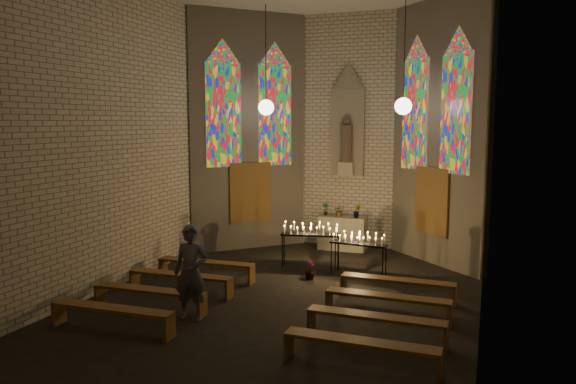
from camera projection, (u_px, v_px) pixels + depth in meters
The scene contains 18 objects.
floor at pixel (278, 305), 11.73m from camera, with size 12.00×12.00×0.00m, color black.
room at pixel (324, 125), 14.41m from camera, with size 8.22×12.43×7.00m.
altar at pixel (343, 233), 16.75m from camera, with size 1.40×0.60×1.00m, color #B2AB91.
flower_vase_left at pixel (326, 209), 16.91m from camera, with size 0.20×0.13×0.37m, color #4C723F.
flower_vase_center at pixel (339, 211), 16.72m from camera, with size 0.30×0.26×0.34m, color #4C723F.
flower_vase_right at pixel (357, 211), 16.43m from camera, with size 0.22×0.18×0.40m, color #4C723F.
aisle_flower_pot at pixel (310, 270), 13.62m from camera, with size 0.25×0.25×0.44m, color #4C723F.
votive_stand_left at pixel (311, 231), 14.56m from camera, with size 1.59×0.66×1.13m.
votive_stand_right at pixel (359, 241), 13.80m from camera, with size 1.45×0.51×1.04m.
pew_left_0 at pixel (206, 264), 13.54m from camera, with size 2.44×0.39×0.47m.
pew_right_0 at pixel (397, 283), 12.00m from camera, with size 2.44×0.39×0.47m.
pew_left_1 at pixel (180, 277), 12.42m from camera, with size 2.44×0.39×0.47m.
pew_right_1 at pixel (388, 299), 10.88m from camera, with size 2.44×0.39×0.47m.
pew_left_2 at pixel (149, 293), 11.30m from camera, with size 2.44×0.39×0.47m.
pew_right_2 at pixel (376, 320), 9.76m from camera, with size 2.44×0.39×0.47m.
pew_left_3 at pixel (112, 311), 10.18m from camera, with size 2.44×0.39×0.47m.
pew_right_3 at pixel (361, 345), 8.64m from camera, with size 2.44×0.39×0.47m.
visitor at pixel (191, 272), 10.78m from camera, with size 0.67×0.44×1.85m, color #50505B.
Camera 1 is at (4.05, -10.60, 3.80)m, focal length 35.00 mm.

